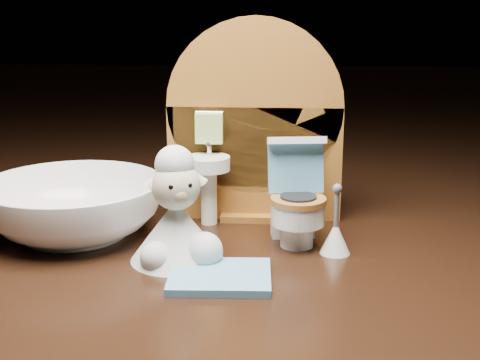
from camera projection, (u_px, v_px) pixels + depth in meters
name	position (u px, v px, depth m)	size (l,w,h in m)	color
backdrop_panel	(254.00, 133.00, 0.50)	(0.13, 0.05, 0.15)	#94591F
toy_toilet	(296.00, 205.00, 0.45)	(0.04, 0.05, 0.07)	white
bath_mat	(220.00, 277.00, 0.40)	(0.06, 0.05, 0.00)	#5897BC
toilet_brush	(335.00, 235.00, 0.44)	(0.02, 0.02, 0.05)	white
plush_lamb	(177.00, 221.00, 0.42)	(0.06, 0.06, 0.08)	silver
ceramic_bowl	(74.00, 208.00, 0.47)	(0.13, 0.13, 0.04)	white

